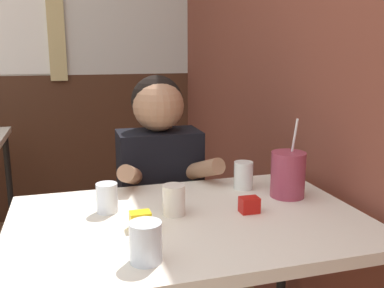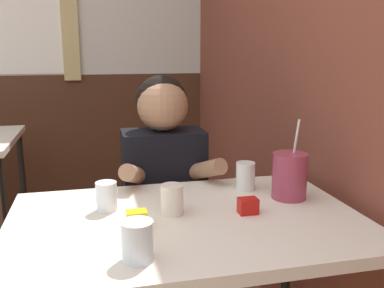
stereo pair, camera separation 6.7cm
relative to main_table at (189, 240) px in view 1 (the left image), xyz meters
The scene contains 11 objects.
brick_wall_right 1.25m from the main_table, 54.84° to the left, with size 0.08×4.51×2.70m.
back_wall 2.37m from the main_table, 108.31° to the left, with size 5.59×0.09×2.70m.
main_table is the anchor object (origin of this frame).
person_seated 0.52m from the main_table, 88.39° to the left, with size 0.42×0.41×1.18m.
cocktail_pitcher 0.43m from the main_table, 13.89° to the left, with size 0.12×0.12×0.28m.
glass_near_pitcher 0.29m from the main_table, 153.13° to the left, with size 0.07×0.07×0.09m.
glass_center 0.37m from the main_table, 38.93° to the left, with size 0.07×0.07×0.10m.
glass_far_side 0.13m from the main_table, 132.50° to the left, with size 0.07×0.07×0.10m.
glass_by_brick 0.32m from the main_table, 126.79° to the right, with size 0.08×0.08×0.10m.
condiment_ketchup 0.22m from the main_table, ahead, with size 0.06×0.04×0.05m.
condiment_mustard 0.19m from the main_table, 167.26° to the right, with size 0.06×0.04×0.05m.
Camera 1 is at (0.37, -0.81, 1.29)m, focal length 40.00 mm.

